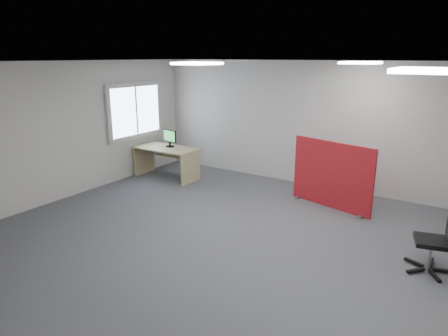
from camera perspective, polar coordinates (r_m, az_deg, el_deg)
The scene contains 11 objects.
floor at distance 5.96m, azimuth 5.56°, elevation -12.22°, with size 9.00×9.00×0.00m, color #515459.
ceiling at distance 5.27m, azimuth 6.36°, elevation 14.71°, with size 9.00×7.00×0.02m, color white.
wall_back at distance 8.66m, azimuth 16.65°, elevation 5.53°, with size 9.00×0.02×2.70m, color silver.
wall_front at distance 3.02m, azimuth -27.24°, elevation -14.52°, with size 9.00×0.02×2.70m, color silver.
wall_left at distance 8.45m, azimuth -22.41°, elevation 4.77°, with size 0.02×7.00×2.70m, color silver.
window at distance 9.63m, azimuth -12.52°, elevation 8.00°, with size 0.06×1.70×1.30m.
ceiling_lights at distance 5.74m, azimuth 12.52°, elevation 14.22°, with size 4.10×4.10×0.04m.
red_divider at distance 7.74m, azimuth 15.11°, elevation -1.05°, with size 1.65×0.48×1.27m.
second_desk at distance 9.45m, azimuth -8.08°, elevation 1.87°, with size 1.48×0.74×0.73m.
monitor_second at distance 9.41m, azimuth -7.77°, elevation 4.34°, with size 0.44×0.20×0.40m.
office_chair at distance 5.97m, azimuth 28.65°, elevation -8.29°, with size 0.64×0.63×0.97m.
Camera 1 is at (2.38, -4.70, 2.79)m, focal length 32.00 mm.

